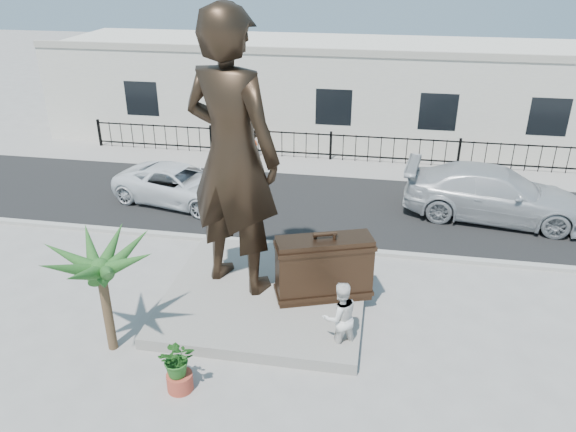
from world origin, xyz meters
name	(u,v)px	position (x,y,z in m)	size (l,w,h in m)	color
ground	(274,335)	(0.00, 0.00, 0.00)	(100.00, 100.00, 0.00)	#9E9991
street	(316,203)	(0.00, 8.00, 0.01)	(40.00, 7.00, 0.01)	black
curb	(302,246)	(0.00, 4.50, 0.06)	(40.00, 0.25, 0.12)	#A5A399
far_sidewalk	(328,166)	(0.00, 12.00, 0.01)	(40.00, 2.50, 0.02)	#9E9991
plinth	(266,295)	(-0.50, 1.50, 0.15)	(5.20, 5.20, 0.30)	gray
fence	(331,147)	(0.00, 12.80, 0.60)	(22.00, 0.10, 1.20)	black
building	(341,89)	(0.00, 17.00, 2.20)	(28.00, 7.00, 4.40)	silver
statue	(232,156)	(-1.36, 1.81, 3.93)	(2.65, 1.74, 7.26)	black
suitcase	(324,268)	(1.03, 1.47, 1.15)	(2.42, 0.77, 1.71)	#342216
tourist	(340,317)	(1.61, -0.20, 0.89)	(0.87, 0.68, 1.79)	white
car_white	(180,185)	(-4.98, 7.24, 0.69)	(2.26, 4.90, 1.36)	white
car_silver	(495,194)	(6.21, 7.88, 0.90)	(2.49, 6.13, 1.78)	#B3B6B8
worker	(244,139)	(-3.82, 12.37, 0.90)	(1.14, 0.66, 1.77)	#DA3E0B
palm_tree	(114,347)	(-3.66, -1.12, 0.00)	(1.80, 1.80, 3.20)	#22511D
planter	(180,382)	(-1.61, -2.16, 0.20)	(0.56, 0.56, 0.40)	#AB3F2D
shrub	(177,358)	(-1.61, -2.16, 0.82)	(0.76, 0.66, 0.84)	#245D1E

